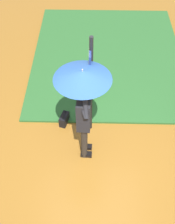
# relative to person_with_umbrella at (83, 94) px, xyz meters

# --- Properties ---
(ground_plane) EXTENTS (18.00, 18.00, 0.00)m
(ground_plane) POSITION_rel_person_with_umbrella_xyz_m (-0.29, -0.22, -1.55)
(ground_plane) COLOR #9E6623
(grass_verge) EXTENTS (4.80, 4.00, 0.05)m
(grass_verge) POSITION_rel_person_with_umbrella_xyz_m (3.07, -0.55, -1.53)
(grass_verge) COLOR #2D662D
(grass_verge) RESTS_ON ground_plane
(person_with_umbrella) EXTENTS (0.96, 0.96, 2.04)m
(person_with_umbrella) POSITION_rel_person_with_umbrella_xyz_m (0.00, 0.00, 0.00)
(person_with_umbrella) COLOR #2D2823
(person_with_umbrella) RESTS_ON ground_plane
(info_sign_post) EXTENTS (0.44, 0.07, 2.30)m
(info_sign_post) POSITION_rel_person_with_umbrella_xyz_m (0.56, -0.11, -0.11)
(info_sign_post) COLOR black
(info_sign_post) RESTS_ON ground_plane
(handbag) EXTENTS (0.33, 0.22, 0.37)m
(handbag) POSITION_rel_person_with_umbrella_xyz_m (0.67, 0.45, -1.42)
(handbag) COLOR black
(handbag) RESTS_ON ground_plane
(shrub_cluster) EXTENTS (0.59, 0.54, 0.49)m
(shrub_cluster) POSITION_rel_person_with_umbrella_xyz_m (1.66, -0.09, -1.32)
(shrub_cluster) COLOR #285628
(shrub_cluster) RESTS_ON ground_plane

